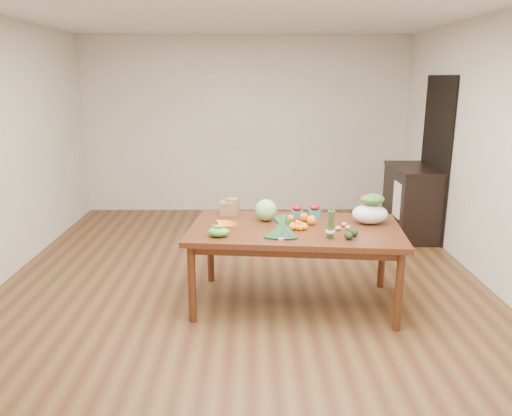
{
  "coord_description": "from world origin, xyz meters",
  "views": [
    {
      "loc": [
        0.08,
        -4.79,
        2.08
      ],
      "look_at": [
        0.13,
        0.0,
        0.82
      ],
      "focal_mm": 35.0,
      "sensor_mm": 36.0,
      "label": 1
    }
  ],
  "objects_px": {
    "dining_table": "(294,266)",
    "salad_bag": "(370,210)",
    "cabinet": "(411,202)",
    "kale_bunch": "(281,228)",
    "cabbage": "(266,210)",
    "paper_bag": "(229,207)",
    "mandarin_cluster": "(297,224)",
    "asparagus_bundle": "(331,224)"
  },
  "relations": [
    {
      "from": "cabinet",
      "to": "kale_bunch",
      "type": "bearing_deg",
      "value": -128.67
    },
    {
      "from": "salad_bag",
      "to": "cabinet",
      "type": "bearing_deg",
      "value": 62.26
    },
    {
      "from": "asparagus_bundle",
      "to": "cabbage",
      "type": "bearing_deg",
      "value": 139.45
    },
    {
      "from": "cabinet",
      "to": "salad_bag",
      "type": "xyz_separation_m",
      "value": [
        -1.03,
        -1.95,
        0.41
      ]
    },
    {
      "from": "cabinet",
      "to": "mandarin_cluster",
      "type": "height_order",
      "value": "cabinet"
    },
    {
      "from": "mandarin_cluster",
      "to": "dining_table",
      "type": "bearing_deg",
      "value": 102.96
    },
    {
      "from": "dining_table",
      "to": "cabinet",
      "type": "relative_size",
      "value": 1.87
    },
    {
      "from": "paper_bag",
      "to": "salad_bag",
      "type": "relative_size",
      "value": 0.69
    },
    {
      "from": "dining_table",
      "to": "cabbage",
      "type": "xyz_separation_m",
      "value": [
        -0.26,
        0.22,
        0.48
      ]
    },
    {
      "from": "dining_table",
      "to": "cabinet",
      "type": "height_order",
      "value": "cabinet"
    },
    {
      "from": "dining_table",
      "to": "asparagus_bundle",
      "type": "height_order",
      "value": "asparagus_bundle"
    },
    {
      "from": "dining_table",
      "to": "cabbage",
      "type": "bearing_deg",
      "value": 145.94
    },
    {
      "from": "cabinet",
      "to": "kale_bunch",
      "type": "relative_size",
      "value": 2.55
    },
    {
      "from": "cabbage",
      "to": "cabinet",
      "type": "bearing_deg",
      "value": 42.74
    },
    {
      "from": "paper_bag",
      "to": "asparagus_bundle",
      "type": "xyz_separation_m",
      "value": [
        0.89,
        -0.77,
        0.04
      ]
    },
    {
      "from": "dining_table",
      "to": "cabbage",
      "type": "distance_m",
      "value": 0.59
    },
    {
      "from": "cabinet",
      "to": "asparagus_bundle",
      "type": "relative_size",
      "value": 4.08
    },
    {
      "from": "paper_bag",
      "to": "asparagus_bundle",
      "type": "bearing_deg",
      "value": -40.62
    },
    {
      "from": "dining_table",
      "to": "salad_bag",
      "type": "xyz_separation_m",
      "value": [
        0.71,
        0.11,
        0.5
      ]
    },
    {
      "from": "cabinet",
      "to": "kale_bunch",
      "type": "distance_m",
      "value": 3.03
    },
    {
      "from": "salad_bag",
      "to": "dining_table",
      "type": "bearing_deg",
      "value": -170.95
    },
    {
      "from": "salad_bag",
      "to": "mandarin_cluster",
      "type": "bearing_deg",
      "value": -166.0
    },
    {
      "from": "paper_bag",
      "to": "asparagus_bundle",
      "type": "distance_m",
      "value": 1.18
    },
    {
      "from": "mandarin_cluster",
      "to": "asparagus_bundle",
      "type": "xyz_separation_m",
      "value": [
        0.25,
        -0.27,
        0.08
      ]
    },
    {
      "from": "salad_bag",
      "to": "cabbage",
      "type": "bearing_deg",
      "value": 173.67
    },
    {
      "from": "dining_table",
      "to": "cabinet",
      "type": "bearing_deg",
      "value": 55.78
    },
    {
      "from": "paper_bag",
      "to": "salad_bag",
      "type": "distance_m",
      "value": 1.37
    },
    {
      "from": "kale_bunch",
      "to": "asparagus_bundle",
      "type": "height_order",
      "value": "asparagus_bundle"
    },
    {
      "from": "cabinet",
      "to": "cabbage",
      "type": "height_order",
      "value": "cabbage"
    },
    {
      "from": "cabbage",
      "to": "salad_bag",
      "type": "xyz_separation_m",
      "value": [
        0.97,
        -0.11,
        0.03
      ]
    },
    {
      "from": "paper_bag",
      "to": "dining_table",
      "type": "bearing_deg",
      "value": -34.5
    },
    {
      "from": "paper_bag",
      "to": "cabinet",
      "type": "bearing_deg",
      "value": 34.71
    },
    {
      "from": "dining_table",
      "to": "paper_bag",
      "type": "height_order",
      "value": "paper_bag"
    },
    {
      "from": "kale_bunch",
      "to": "mandarin_cluster",
      "type": "bearing_deg",
      "value": 60.16
    },
    {
      "from": "paper_bag",
      "to": "asparagus_bundle",
      "type": "relative_size",
      "value": 0.91
    },
    {
      "from": "cabbage",
      "to": "asparagus_bundle",
      "type": "distance_m",
      "value": 0.77
    },
    {
      "from": "mandarin_cluster",
      "to": "paper_bag",
      "type": "bearing_deg",
      "value": 142.53
    },
    {
      "from": "salad_bag",
      "to": "kale_bunch",
      "type": "bearing_deg",
      "value": -155.1
    },
    {
      "from": "kale_bunch",
      "to": "asparagus_bundle",
      "type": "xyz_separation_m",
      "value": [
        0.41,
        -0.05,
        0.05
      ]
    },
    {
      "from": "asparagus_bundle",
      "to": "paper_bag",
      "type": "bearing_deg",
      "value": 145.17
    },
    {
      "from": "salad_bag",
      "to": "asparagus_bundle",
      "type": "bearing_deg",
      "value": -134.47
    },
    {
      "from": "paper_bag",
      "to": "kale_bunch",
      "type": "relative_size",
      "value": 0.57
    }
  ]
}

